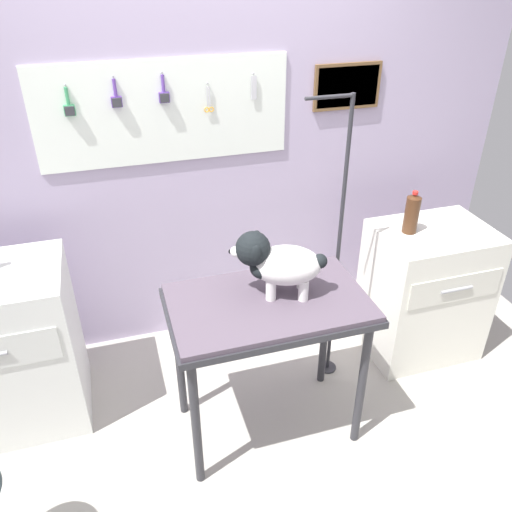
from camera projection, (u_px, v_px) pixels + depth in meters
The scene contains 7 objects.
ground at pixel (266, 469), 2.66m from camera, with size 4.40×4.00×0.04m, color #AAA59B.
rear_wall_panel at pixel (203, 167), 3.10m from camera, with size 4.00×0.11×2.30m.
grooming_table at pixel (268, 316), 2.50m from camera, with size 0.97×0.58×0.85m.
grooming_arm at pixel (336, 261), 2.85m from camera, with size 0.30×0.11×1.71m.
dog at pixel (277, 262), 2.40m from camera, with size 0.45×0.30×0.33m.
cabinet_right at pixel (424, 291), 3.24m from camera, with size 0.68×0.54×0.87m.
soda_bottle at pixel (412, 213), 2.94m from camera, with size 0.08×0.08×0.26m.
Camera 1 is at (-0.55, -1.62, 2.29)m, focal length 36.11 mm.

